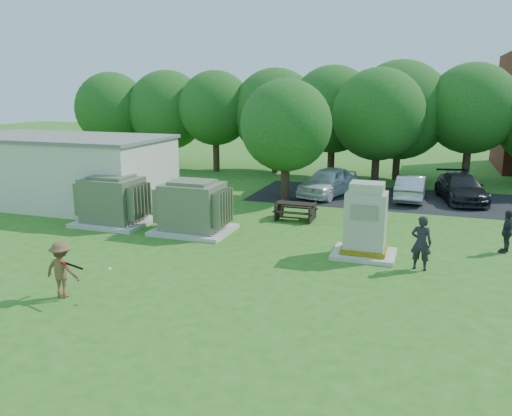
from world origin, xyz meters
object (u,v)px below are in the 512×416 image
at_px(person_walking_right, 507,232).
at_px(car_dark, 461,188).
at_px(car_white, 328,182).
at_px(batter, 62,270).
at_px(car_silver_a, 411,188).
at_px(transformer_left, 113,201).
at_px(picnic_table, 296,209).
at_px(transformer_right, 193,208).
at_px(person_by_generator, 421,243).
at_px(generator_cabinet, 365,224).

height_order(person_walking_right, car_dark, person_walking_right).
bearing_deg(car_white, batter, -89.23).
xyz_separation_m(batter, car_silver_a, (8.47, 15.89, -0.14)).
bearing_deg(transformer_left, picnic_table, 24.31).
distance_m(transformer_left, picnic_table, 7.76).
distance_m(transformer_right, picnic_table, 4.65).
height_order(transformer_left, transformer_right, same).
bearing_deg(person_by_generator, generator_cabinet, -14.52).
relative_size(transformer_left, person_by_generator, 1.72).
height_order(car_silver_a, car_dark, car_dark).
height_order(car_white, car_silver_a, car_white).
bearing_deg(generator_cabinet, car_white, 108.06).
distance_m(car_silver_a, car_dark, 2.48).
xyz_separation_m(person_by_generator, car_silver_a, (-0.68, 10.51, -0.23)).
bearing_deg(transformer_left, generator_cabinet, -4.34).
xyz_separation_m(transformer_right, person_walking_right, (11.39, 1.17, -0.22)).
xyz_separation_m(transformer_right, generator_cabinet, (6.79, -0.80, 0.14)).
height_order(car_white, car_dark, car_white).
bearing_deg(car_silver_a, car_dark, -163.72).
xyz_separation_m(transformer_left, person_walking_right, (15.09, 1.17, -0.22)).
xyz_separation_m(transformer_left, transformer_right, (3.70, 0.00, 0.00)).
height_order(person_walking_right, car_silver_a, person_walking_right).
height_order(transformer_right, person_by_generator, transformer_right).
relative_size(transformer_right, picnic_table, 1.75).
height_order(batter, person_by_generator, person_by_generator).
distance_m(transformer_right, car_white, 9.40).
distance_m(batter, car_silver_a, 18.01).
relative_size(transformer_right, batter, 1.92).
height_order(transformer_left, person_walking_right, transformer_left).
bearing_deg(transformer_left, batter, -65.55).
xyz_separation_m(transformer_right, person_by_generator, (8.61, -1.56, -0.10)).
bearing_deg(generator_cabinet, car_dark, 71.11).
height_order(generator_cabinet, car_white, generator_cabinet).
bearing_deg(person_walking_right, car_white, -108.62).
distance_m(batter, car_white, 16.15).
distance_m(person_walking_right, car_silver_a, 8.51).
bearing_deg(person_by_generator, car_white, -56.01).
distance_m(picnic_table, car_dark, 9.44).
bearing_deg(transformer_right, transformer_left, 180.00).
relative_size(car_silver_a, car_dark, 0.84).
bearing_deg(car_dark, transformer_left, -156.86).
xyz_separation_m(generator_cabinet, person_walking_right, (4.60, 1.97, -0.36)).
bearing_deg(transformer_left, transformer_right, 0.00).
relative_size(generator_cabinet, batter, 1.63).
height_order(transformer_right, generator_cabinet, generator_cabinet).
bearing_deg(transformer_right, car_dark, 42.76).
relative_size(person_walking_right, car_white, 0.34).
height_order(transformer_right, batter, transformer_right).
relative_size(transformer_right, car_white, 0.67).
height_order(person_by_generator, person_walking_right, person_by_generator).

